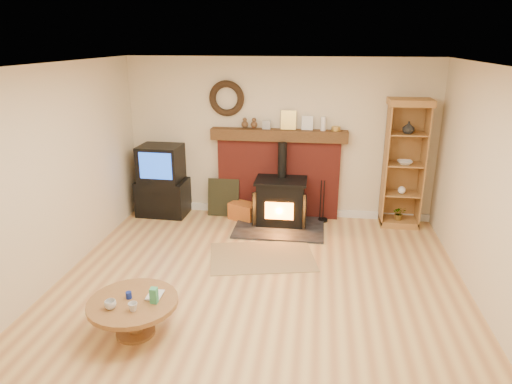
# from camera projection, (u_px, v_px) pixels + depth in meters

# --- Properties ---
(ground) EXTENTS (5.50, 5.50, 0.00)m
(ground) POSITION_uv_depth(u_px,v_px,m) (256.00, 299.00, 5.28)
(ground) COLOR #B67C4B
(ground) RESTS_ON ground
(room_shell) EXTENTS (5.02, 5.52, 2.61)m
(room_shell) POSITION_uv_depth(u_px,v_px,m) (255.00, 153.00, 4.82)
(room_shell) COLOR beige
(room_shell) RESTS_ON ground
(chimney_breast) EXTENTS (2.20, 0.22, 1.78)m
(chimney_breast) POSITION_uv_depth(u_px,v_px,m) (278.00, 170.00, 7.52)
(chimney_breast) COLOR maroon
(chimney_breast) RESTS_ON ground
(wood_stove) EXTENTS (1.40, 1.00, 1.31)m
(wood_stove) POSITION_uv_depth(u_px,v_px,m) (281.00, 203.00, 7.28)
(wood_stove) COLOR black
(wood_stove) RESTS_ON ground
(area_rug) EXTENTS (1.59, 1.25, 0.01)m
(area_rug) POSITION_uv_depth(u_px,v_px,m) (262.00, 257.00, 6.29)
(area_rug) COLOR brown
(area_rug) RESTS_ON ground
(tv_unit) EXTENTS (0.84, 0.61, 1.20)m
(tv_unit) POSITION_uv_depth(u_px,v_px,m) (162.00, 182.00, 7.66)
(tv_unit) COLOR black
(tv_unit) RESTS_ON ground
(curio_cabinet) EXTENTS (0.65, 0.47, 2.01)m
(curio_cabinet) POSITION_uv_depth(u_px,v_px,m) (404.00, 164.00, 7.09)
(curio_cabinet) COLOR #9A6732
(curio_cabinet) RESTS_ON ground
(firelog_box) EXTENTS (0.53, 0.45, 0.28)m
(firelog_box) POSITION_uv_depth(u_px,v_px,m) (244.00, 211.00, 7.55)
(firelog_box) COLOR orange
(firelog_box) RESTS_ON ground
(leaning_painting) EXTENTS (0.53, 0.14, 0.63)m
(leaning_painting) POSITION_uv_depth(u_px,v_px,m) (223.00, 197.00, 7.69)
(leaning_painting) COLOR black
(leaning_painting) RESTS_ON ground
(fire_tools) EXTENTS (0.16, 0.16, 0.70)m
(fire_tools) POSITION_uv_depth(u_px,v_px,m) (323.00, 215.00, 7.49)
(fire_tools) COLOR black
(fire_tools) RESTS_ON ground
(coffee_table) EXTENTS (0.90, 0.90, 0.55)m
(coffee_table) POSITION_uv_depth(u_px,v_px,m) (133.00, 307.00, 4.56)
(coffee_table) COLOR brown
(coffee_table) RESTS_ON ground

